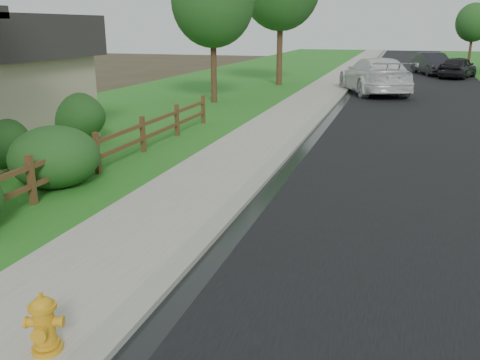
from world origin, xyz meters
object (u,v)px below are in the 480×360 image
(ranch_fence, at_px, (67,164))
(white_suv, at_px, (374,75))
(dark_car_mid, at_px, (458,67))
(fire_hydrant, at_px, (44,325))

(ranch_fence, relative_size, white_suv, 2.55)
(ranch_fence, height_order, dark_car_mid, dark_car_mid)
(white_suv, bearing_deg, fire_hydrant, 65.69)
(fire_hydrant, relative_size, dark_car_mid, 0.16)
(fire_hydrant, xyz_separation_m, white_suv, (2.10, 25.24, 0.55))
(ranch_fence, bearing_deg, white_suv, 74.28)
(white_suv, relative_size, dark_car_mid, 1.49)
(dark_car_mid, bearing_deg, white_suv, 83.71)
(white_suv, xyz_separation_m, dark_car_mid, (5.20, 10.54, -0.20))
(fire_hydrant, relative_size, white_suv, 0.11)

